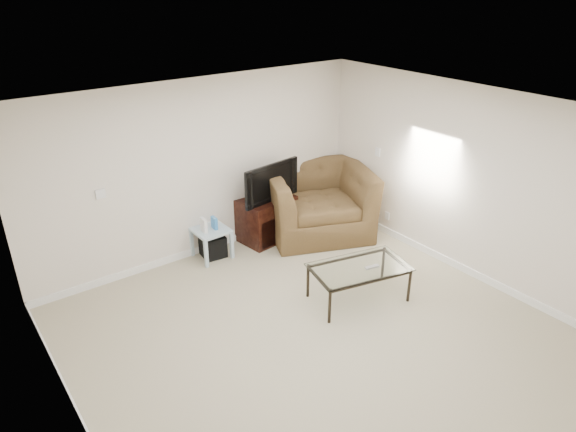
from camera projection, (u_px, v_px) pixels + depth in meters
floor at (316, 336)px, 5.76m from camera, size 5.00×5.00×0.00m
ceiling at (323, 117)px, 4.68m from camera, size 5.00×5.00×0.00m
wall_back at (202, 170)px, 7.03m from camera, size 5.00×0.02×2.50m
wall_left at (65, 331)px, 3.87m from camera, size 0.02×5.00×2.50m
wall_right at (469, 183)px, 6.57m from camera, size 0.02×5.00×2.50m
plate_back at (101, 194)px, 6.26m from camera, size 0.12×0.02×0.12m
plate_right_switch at (378, 152)px, 7.72m from camera, size 0.02×0.09×0.13m
plate_right_outlet at (387, 216)px, 7.91m from camera, size 0.02×0.08×0.12m
tv_stand at (266, 219)px, 7.75m from camera, size 0.87×0.66×0.67m
dvd_player at (268, 206)px, 7.63m from camera, size 0.45×0.34×0.06m
television at (267, 181)px, 7.46m from camera, size 0.94×0.31×0.57m
side_table at (212, 243)px, 7.28m from camera, size 0.47×0.47×0.44m
subwoofer at (213, 246)px, 7.34m from camera, size 0.35×0.35×0.32m
game_console at (204, 225)px, 7.07m from camera, size 0.05×0.15×0.20m
game_case at (214, 223)px, 7.17m from camera, size 0.05×0.13×0.17m
recliner at (317, 191)px, 7.82m from camera, size 1.84×1.54×1.37m
coffee_table at (358, 283)px, 6.33m from camera, size 1.30×0.92×0.46m
remote at (372, 267)px, 6.20m from camera, size 0.19×0.09×0.02m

